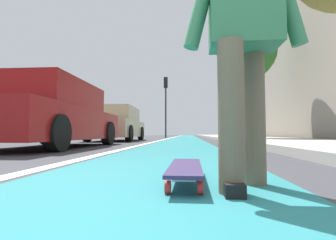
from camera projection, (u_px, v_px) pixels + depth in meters
ground_plane at (183, 141)px, 10.61m from camera, size 80.00×80.00×0.00m
bike_lane_paint at (186, 137)px, 24.54m from camera, size 56.00×1.83×0.00m
lane_stripe_white at (173, 137)px, 20.65m from camera, size 52.00×0.16×0.01m
sidewalk_curb at (231, 137)px, 18.31m from camera, size 52.00×3.20×0.13m
building_facade at (250, 81)px, 22.35m from camera, size 40.00×1.20×9.86m
skateboard at (185, 168)px, 1.63m from camera, size 0.84×0.21×0.11m
skater_person at (243, 28)px, 1.50m from camera, size 0.46×0.72×1.64m
parked_car_near at (51, 116)px, 5.86m from camera, size 4.59×2.04×1.49m
parked_car_mid at (117, 125)px, 11.35m from camera, size 4.60×1.98×1.48m
traffic_light at (166, 96)px, 19.10m from camera, size 0.33×0.28×4.55m
street_tree_mid at (246, 52)px, 11.45m from camera, size 2.65×2.65×5.36m
pedestrian_distant at (239, 121)px, 12.15m from camera, size 0.44×0.69×1.57m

